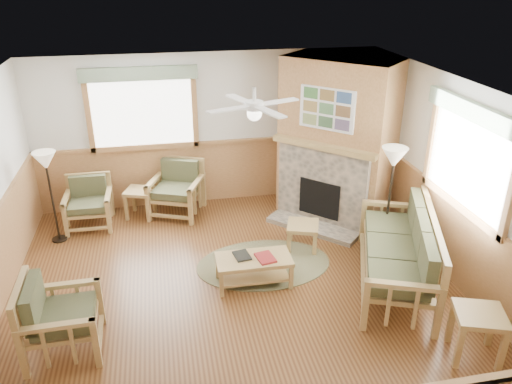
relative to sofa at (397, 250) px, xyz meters
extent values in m
cube|color=brown|center=(-2.16, 0.15, -0.52)|extent=(6.00, 6.00, 0.01)
cube|color=white|center=(-2.16, 0.15, 2.19)|extent=(6.00, 6.00, 0.01)
cube|color=silver|center=(-2.16, 3.15, 0.84)|extent=(6.00, 0.02, 2.70)
cube|color=silver|center=(0.84, 0.15, 0.84)|extent=(0.02, 6.00, 2.70)
cylinder|color=brown|center=(-1.66, 0.79, -0.50)|extent=(2.10, 2.10, 0.01)
cube|color=maroon|center=(-1.74, 0.30, -0.07)|extent=(0.27, 0.34, 0.03)
cube|color=black|center=(-2.04, 0.42, -0.08)|extent=(0.24, 0.30, 0.03)
camera|label=1|loc=(-2.98, -5.28, 3.52)|focal=35.00mm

